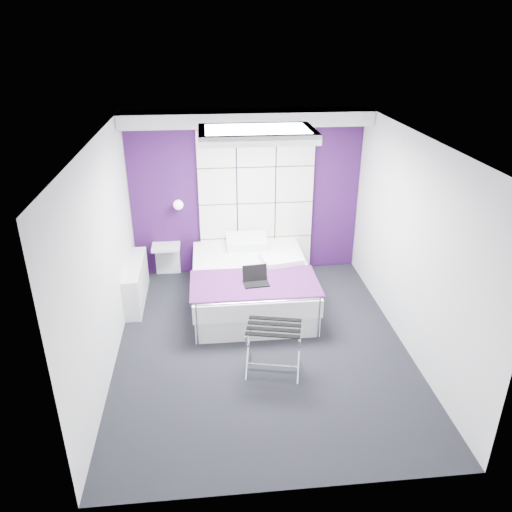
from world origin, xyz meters
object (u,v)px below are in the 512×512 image
Objects in this scene: nightstand at (166,247)px; luggage_rack at (274,348)px; wall_lamp at (178,204)px; radiator at (136,282)px; bed at (251,283)px; laptop at (256,279)px.

luggage_rack is at bearing -61.72° from nightstand.
wall_lamp is at bearing 9.56° from nightstand.
radiator is 2.75× the size of nightstand.
bed reaches higher than luggage_rack.
luggage_rack is 1.17m from laptop.
radiator is 0.58× the size of bed.
luggage_rack is (1.37, -2.54, -0.23)m from nightstand.
luggage_rack is (1.13, -2.58, -0.92)m from wall_lamp.
wall_lamp is 1.67m from bed.
nightstand is at bearing 125.74° from laptop.
wall_lamp is 0.73m from nightstand.
radiator is 0.86m from nightstand.
radiator is 1.96× the size of luggage_rack.
bed is (1.66, -0.19, 0.01)m from radiator.
bed is at bearing -35.89° from nightstand.
nightstand is 0.71× the size of luggage_rack.
luggage_rack is at bearing -91.23° from laptop.
nightstand is at bearing -170.44° from wall_lamp.
radiator reaches higher than nightstand.
nightstand is (-0.24, -0.04, -0.69)m from wall_lamp.
luggage_rack reaches higher than nightstand.
bed reaches higher than nightstand.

